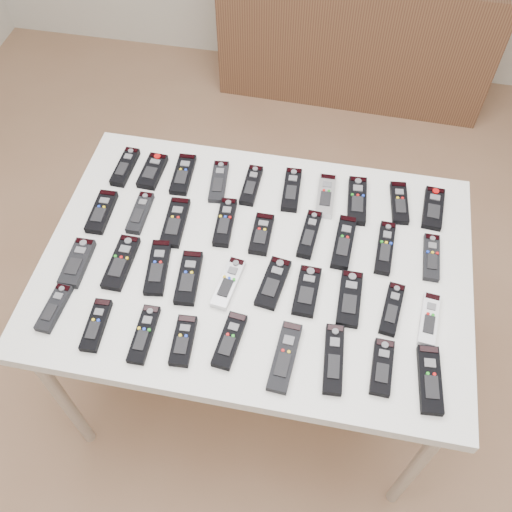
% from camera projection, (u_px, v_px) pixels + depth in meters
% --- Properties ---
extents(ground, '(4.00, 4.00, 0.00)m').
position_uv_depth(ground, '(258.00, 354.00, 2.35)').
color(ground, '#92674A').
rests_on(ground, ground).
extents(table, '(1.25, 0.88, 0.78)m').
position_uv_depth(table, '(256.00, 271.00, 1.72)').
color(table, white).
rests_on(table, ground).
extents(sideboard, '(1.46, 0.42, 0.72)m').
position_uv_depth(sideboard, '(356.00, 34.00, 3.06)').
color(sideboard, '#462A1C').
rests_on(sideboard, ground).
extents(remote_0, '(0.05, 0.16, 0.02)m').
position_uv_depth(remote_0, '(125.00, 167.00, 1.88)').
color(remote_0, black).
rests_on(remote_0, table).
extents(remote_1, '(0.07, 0.15, 0.02)m').
position_uv_depth(remote_1, '(153.00, 171.00, 1.87)').
color(remote_1, black).
rests_on(remote_1, table).
extents(remote_2, '(0.07, 0.17, 0.02)m').
position_uv_depth(remote_2, '(183.00, 174.00, 1.86)').
color(remote_2, black).
rests_on(remote_2, table).
extents(remote_3, '(0.07, 0.18, 0.02)m').
position_uv_depth(remote_3, '(219.00, 182.00, 1.85)').
color(remote_3, black).
rests_on(remote_3, table).
extents(remote_4, '(0.05, 0.16, 0.02)m').
position_uv_depth(remote_4, '(251.00, 185.00, 1.83)').
color(remote_4, black).
rests_on(remote_4, table).
extents(remote_5, '(0.06, 0.17, 0.02)m').
position_uv_depth(remote_5, '(292.00, 190.00, 1.82)').
color(remote_5, black).
rests_on(remote_5, table).
extents(remote_6, '(0.06, 0.17, 0.02)m').
position_uv_depth(remote_6, '(326.00, 196.00, 1.81)').
color(remote_6, '#B7B7BC').
rests_on(remote_6, table).
extents(remote_7, '(0.07, 0.19, 0.02)m').
position_uv_depth(remote_7, '(357.00, 201.00, 1.79)').
color(remote_7, black).
rests_on(remote_7, table).
extents(remote_8, '(0.07, 0.17, 0.02)m').
position_uv_depth(remote_8, '(399.00, 203.00, 1.79)').
color(remote_8, black).
rests_on(remote_8, table).
extents(remote_9, '(0.07, 0.17, 0.02)m').
position_uv_depth(remote_9, '(433.00, 208.00, 1.78)').
color(remote_9, black).
rests_on(remote_9, table).
extents(remote_10, '(0.06, 0.16, 0.02)m').
position_uv_depth(remote_10, '(102.00, 212.00, 1.77)').
color(remote_10, black).
rests_on(remote_10, table).
extents(remote_11, '(0.05, 0.16, 0.02)m').
position_uv_depth(remote_11, '(140.00, 213.00, 1.77)').
color(remote_11, black).
rests_on(remote_11, table).
extents(remote_12, '(0.07, 0.19, 0.02)m').
position_uv_depth(remote_12, '(175.00, 222.00, 1.75)').
color(remote_12, black).
rests_on(remote_12, table).
extents(remote_13, '(0.06, 0.18, 0.02)m').
position_uv_depth(remote_13, '(225.00, 222.00, 1.74)').
color(remote_13, black).
rests_on(remote_13, table).
extents(remote_14, '(0.06, 0.15, 0.02)m').
position_uv_depth(remote_14, '(262.00, 234.00, 1.72)').
color(remote_14, black).
rests_on(remote_14, table).
extents(remote_15, '(0.06, 0.17, 0.02)m').
position_uv_depth(remote_15, '(309.00, 234.00, 1.72)').
color(remote_15, black).
rests_on(remote_15, table).
extents(remote_16, '(0.06, 0.19, 0.02)m').
position_uv_depth(remote_16, '(344.00, 242.00, 1.70)').
color(remote_16, black).
rests_on(remote_16, table).
extents(remote_17, '(0.05, 0.19, 0.02)m').
position_uv_depth(remote_17, '(385.00, 248.00, 1.69)').
color(remote_17, black).
rests_on(remote_17, table).
extents(remote_18, '(0.05, 0.16, 0.02)m').
position_uv_depth(remote_18, '(431.00, 257.00, 1.67)').
color(remote_18, black).
rests_on(remote_18, table).
extents(remote_19, '(0.06, 0.16, 0.02)m').
position_uv_depth(remote_19, '(77.00, 263.00, 1.65)').
color(remote_19, black).
rests_on(remote_19, table).
extents(remote_20, '(0.06, 0.19, 0.02)m').
position_uv_depth(remote_20, '(121.00, 262.00, 1.66)').
color(remote_20, black).
rests_on(remote_20, table).
extents(remote_21, '(0.08, 0.19, 0.02)m').
position_uv_depth(remote_21, '(158.00, 267.00, 1.65)').
color(remote_21, black).
rests_on(remote_21, table).
extents(remote_22, '(0.07, 0.18, 0.02)m').
position_uv_depth(remote_22, '(189.00, 278.00, 1.62)').
color(remote_22, black).
rests_on(remote_22, table).
extents(remote_23, '(0.07, 0.17, 0.02)m').
position_uv_depth(remote_23, '(228.00, 283.00, 1.61)').
color(remote_23, '#B7B7BC').
rests_on(remote_23, table).
extents(remote_24, '(0.08, 0.17, 0.02)m').
position_uv_depth(remote_24, '(273.00, 283.00, 1.62)').
color(remote_24, black).
rests_on(remote_24, table).
extents(remote_25, '(0.07, 0.16, 0.02)m').
position_uv_depth(remote_25, '(307.00, 291.00, 1.60)').
color(remote_25, black).
rests_on(remote_25, table).
extents(remote_26, '(0.06, 0.17, 0.02)m').
position_uv_depth(remote_26, '(350.00, 299.00, 1.58)').
color(remote_26, black).
rests_on(remote_26, table).
extents(remote_27, '(0.06, 0.17, 0.02)m').
position_uv_depth(remote_27, '(392.00, 309.00, 1.57)').
color(remote_27, black).
rests_on(remote_27, table).
extents(remote_28, '(0.06, 0.17, 0.02)m').
position_uv_depth(remote_28, '(429.00, 319.00, 1.55)').
color(remote_28, silver).
rests_on(remote_28, table).
extents(remote_29, '(0.05, 0.15, 0.02)m').
position_uv_depth(remote_29, '(54.00, 308.00, 1.57)').
color(remote_29, black).
rests_on(remote_29, table).
extents(remote_30, '(0.05, 0.16, 0.02)m').
position_uv_depth(remote_30, '(96.00, 325.00, 1.54)').
color(remote_30, black).
rests_on(remote_30, table).
extents(remote_31, '(0.05, 0.17, 0.02)m').
position_uv_depth(remote_31, '(144.00, 334.00, 1.52)').
color(remote_31, black).
rests_on(remote_31, table).
extents(remote_32, '(0.06, 0.15, 0.02)m').
position_uv_depth(remote_32, '(183.00, 341.00, 1.51)').
color(remote_32, black).
rests_on(remote_32, table).
extents(remote_33, '(0.07, 0.17, 0.02)m').
position_uv_depth(remote_33, '(230.00, 340.00, 1.51)').
color(remote_33, black).
rests_on(remote_33, table).
extents(remote_34, '(0.07, 0.20, 0.02)m').
position_uv_depth(remote_34, '(285.00, 357.00, 1.48)').
color(remote_34, black).
rests_on(remote_34, table).
extents(remote_35, '(0.06, 0.20, 0.02)m').
position_uv_depth(remote_35, '(334.00, 359.00, 1.48)').
color(remote_35, black).
rests_on(remote_35, table).
extents(remote_36, '(0.06, 0.15, 0.02)m').
position_uv_depth(remote_36, '(382.00, 367.00, 1.46)').
color(remote_36, black).
rests_on(remote_36, table).
extents(remote_37, '(0.07, 0.19, 0.02)m').
position_uv_depth(remote_37, '(430.00, 380.00, 1.44)').
color(remote_37, black).
rests_on(remote_37, table).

